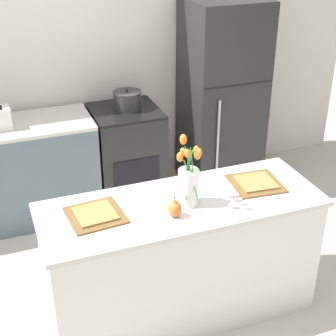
# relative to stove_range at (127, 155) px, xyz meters

# --- Properties ---
(ground_plane) EXTENTS (10.00, 10.00, 0.00)m
(ground_plane) POSITION_rel_stove_range_xyz_m (-0.10, -1.60, -0.45)
(ground_plane) COLOR beige
(back_wall) EXTENTS (5.20, 0.08, 2.70)m
(back_wall) POSITION_rel_stove_range_xyz_m (-0.10, 0.40, 0.90)
(back_wall) COLOR silver
(back_wall) RESTS_ON ground_plane
(kitchen_island) EXTENTS (1.80, 0.66, 0.88)m
(kitchen_island) POSITION_rel_stove_range_xyz_m (-0.10, -1.60, -0.01)
(kitchen_island) COLOR silver
(kitchen_island) RESTS_ON ground_plane
(stove_range) EXTENTS (0.60, 0.61, 0.90)m
(stove_range) POSITION_rel_stove_range_xyz_m (0.00, 0.00, 0.00)
(stove_range) COLOR black
(stove_range) RESTS_ON ground_plane
(refrigerator) EXTENTS (0.68, 0.67, 1.81)m
(refrigerator) POSITION_rel_stove_range_xyz_m (0.95, 0.00, 0.45)
(refrigerator) COLOR black
(refrigerator) RESTS_ON ground_plane
(flower_vase) EXTENTS (0.17, 0.21, 0.44)m
(flower_vase) POSITION_rel_stove_range_xyz_m (-0.07, -1.62, 0.59)
(flower_vase) COLOR silver
(flower_vase) RESTS_ON kitchen_island
(pear_figurine) EXTENTS (0.09, 0.09, 0.14)m
(pear_figurine) POSITION_rel_stove_range_xyz_m (-0.20, -1.73, 0.49)
(pear_figurine) COLOR #C66B33
(pear_figurine) RESTS_ON kitchen_island
(plate_setting_left) EXTENTS (0.35, 0.35, 0.02)m
(plate_setting_left) POSITION_rel_stove_range_xyz_m (-0.64, -1.56, 0.44)
(plate_setting_left) COLOR brown
(plate_setting_left) RESTS_ON kitchen_island
(plate_setting_right) EXTENTS (0.35, 0.35, 0.02)m
(plate_setting_right) POSITION_rel_stove_range_xyz_m (0.44, -1.56, 0.44)
(plate_setting_right) COLOR brown
(plate_setting_right) RESTS_ON kitchen_island
(cooking_pot) EXTENTS (0.25, 0.25, 0.19)m
(cooking_pot) POSITION_rel_stove_range_xyz_m (0.03, 0.01, 0.53)
(cooking_pot) COLOR #2D2D2D
(cooking_pot) RESTS_ON stove_range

